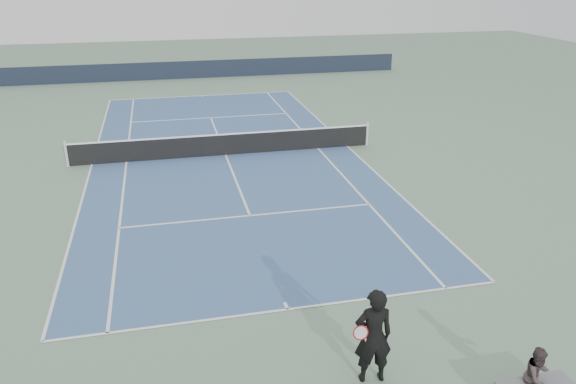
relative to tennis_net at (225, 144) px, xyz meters
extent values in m
plane|color=slate|center=(0.00, 0.00, -0.50)|extent=(80.00, 80.00, 0.00)
cube|color=#3A5A8A|center=(0.00, 0.00, -0.50)|extent=(10.97, 23.77, 0.01)
cylinder|color=silver|center=(-6.40, 0.00, 0.03)|extent=(0.10, 0.10, 1.07)
cylinder|color=silver|center=(6.40, 0.00, 0.03)|extent=(0.10, 0.10, 1.07)
cube|color=black|center=(0.00, 0.00, -0.04)|extent=(12.80, 0.03, 0.90)
cube|color=white|center=(0.00, 0.00, 0.43)|extent=(12.80, 0.04, 0.06)
cube|color=black|center=(0.00, 17.88, 0.10)|extent=(30.00, 0.25, 1.20)
imported|color=black|center=(1.07, -14.58, 0.52)|extent=(0.82, 0.62, 2.05)
torus|color=maroon|center=(0.79, -14.63, 0.68)|extent=(0.34, 0.18, 0.36)
cylinder|color=white|center=(0.79, -14.63, 0.68)|extent=(0.29, 0.14, 0.32)
cylinder|color=white|center=(0.91, -14.60, 0.42)|extent=(0.08, 0.13, 0.27)
imported|color=#413435|center=(3.79, -15.88, 0.11)|extent=(0.71, 0.64, 1.22)
camera|label=1|loc=(-2.52, -22.88, 7.14)|focal=35.00mm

